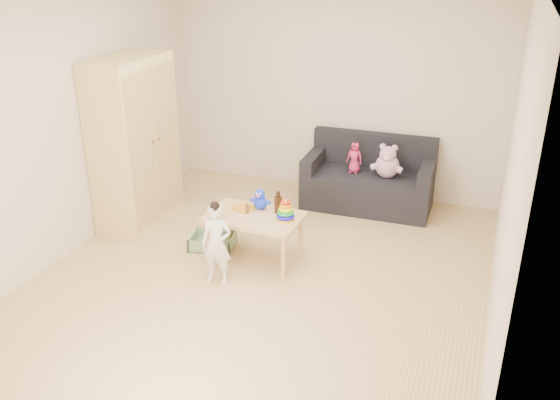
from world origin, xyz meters
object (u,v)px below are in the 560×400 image
at_px(toddler, 217,245).
at_px(play_table, 255,237).
at_px(sofa, 367,190).
at_px(wardrobe, 134,142).

bearing_deg(toddler, play_table, 67.64).
bearing_deg(play_table, sofa, 65.62).
relative_size(sofa, play_table, 1.62).
xyz_separation_m(wardrobe, toddler, (1.39, -0.90, -0.53)).
relative_size(wardrobe, play_table, 2.01).
xyz_separation_m(wardrobe, play_table, (1.54, -0.40, -0.67)).
relative_size(play_table, toddler, 1.19).
height_order(sofa, play_table, play_table).
distance_m(sofa, toddler, 2.32).
bearing_deg(toddler, sofa, 62.23).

